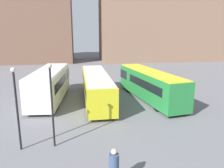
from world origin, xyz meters
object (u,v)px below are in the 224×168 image
at_px(lamp_post_0, 52,99).
at_px(bus_1, 96,86).
at_px(bus_0, 50,84).
at_px(bus_2, 149,84).
at_px(lamp_post_1, 16,102).
at_px(traveler, 114,164).

bearing_deg(lamp_post_0, bus_1, 69.95).
xyz_separation_m(bus_1, lamp_post_0, (-3.38, -9.25, 1.55)).
xyz_separation_m(bus_0, bus_2, (10.37, -0.98, -0.11)).
xyz_separation_m(bus_0, lamp_post_0, (1.38, -9.83, 1.33)).
height_order(bus_0, lamp_post_1, lamp_post_1).
bearing_deg(lamp_post_0, bus_0, 98.02).
height_order(bus_0, bus_2, bus_0).
height_order(bus_1, bus_2, bus_2).
bearing_deg(bus_1, traveler, 178.51).
relative_size(lamp_post_0, lamp_post_1, 1.03).
bearing_deg(lamp_post_1, traveler, -37.72).
relative_size(bus_2, lamp_post_1, 2.29).
height_order(bus_0, lamp_post_0, lamp_post_0).
distance_m(bus_2, traveler, 14.20).
bearing_deg(bus_1, bus_2, -94.64).
relative_size(bus_2, lamp_post_0, 2.21).
bearing_deg(bus_2, lamp_post_1, 120.04).
bearing_deg(bus_2, bus_1, 76.62).
distance_m(bus_2, lamp_post_1, 14.23).
xyz_separation_m(bus_2, lamp_post_0, (-8.98, -8.84, 1.44)).
bearing_deg(bus_2, bus_0, 75.37).
relative_size(bus_1, lamp_post_0, 2.31).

